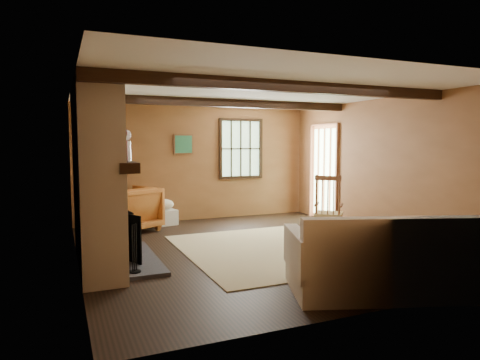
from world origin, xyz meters
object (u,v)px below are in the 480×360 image
laundry_basket (163,217)px  sofa (394,264)px  rocking_chair (328,212)px  armchair (130,209)px  fireplace (98,183)px

laundry_basket → sofa: bearing=-73.3°
rocking_chair → laundry_basket: size_ratio=2.20×
rocking_chair → laundry_basket: bearing=-4.3°
rocking_chair → armchair: (-3.00, 1.95, -0.05)m
rocking_chair → laundry_basket: (-2.31, 2.32, -0.31)m
rocking_chair → laundry_basket: 3.29m
fireplace → armchair: 2.26m
sofa → armchair: sofa is taller
rocking_chair → armchair: size_ratio=1.21×
armchair → sofa: bearing=87.4°
rocking_chair → sofa: 2.64m
laundry_basket → armchair: size_ratio=0.55×
fireplace → sofa: fireplace is taller
sofa → armchair: bearing=134.9°
laundry_basket → rocking_chair: bearing=-45.1°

